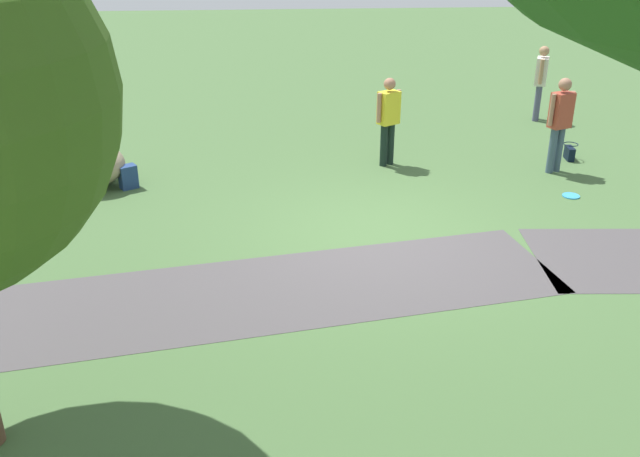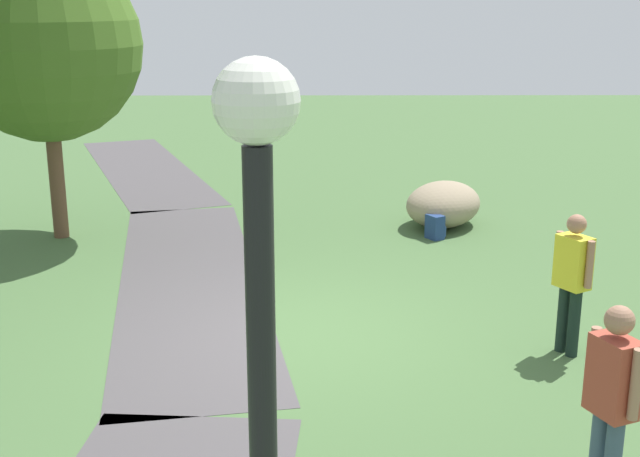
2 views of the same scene
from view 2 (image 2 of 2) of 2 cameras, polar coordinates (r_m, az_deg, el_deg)
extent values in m
plane|color=#446437|center=(9.90, -1.33, -7.17)|extent=(48.00, 48.00, 0.00)
cube|color=#494446|center=(11.83, -8.96, -3.46)|extent=(8.21, 3.24, 0.01)
cube|color=#494446|center=(19.50, -11.91, 4.02)|extent=(8.15, 4.63, 0.01)
cylinder|color=brown|center=(14.14, -17.61, 3.45)|extent=(0.25, 0.25, 2.04)
sphere|color=#466923|center=(13.88, -18.33, 11.83)|extent=(3.00, 3.00, 3.00)
sphere|color=white|center=(2.62, -4.41, 8.71)|extent=(0.28, 0.28, 0.28)
ellipsoid|color=gray|center=(14.43, 8.45, 1.66)|extent=(1.98, 1.85, 0.77)
cylinder|color=#3D5265|center=(7.01, 18.49, -14.62)|extent=(0.13, 0.13, 0.82)
cube|color=#A5412F|center=(6.63, 19.49, -9.55)|extent=(0.42, 0.36, 0.61)
cylinder|color=#A07257|center=(6.76, 18.26, -8.60)|extent=(0.08, 0.08, 0.55)
cylinder|color=#A07257|center=(6.48, 20.83, -9.98)|extent=(0.08, 0.08, 0.55)
sphere|color=#A07257|center=(6.46, 19.85, -5.94)|extent=(0.22, 0.22, 0.22)
cylinder|color=black|center=(9.68, 16.32, -5.92)|extent=(0.13, 0.13, 0.78)
cylinder|color=black|center=(9.58, 17.02, -6.21)|extent=(0.13, 0.13, 0.78)
cube|color=yellow|center=(9.40, 16.99, -2.21)|extent=(0.43, 0.39, 0.58)
cylinder|color=#A47156|center=(9.53, 16.04, -1.69)|extent=(0.08, 0.08, 0.52)
cylinder|color=#A47156|center=(9.26, 18.00, -2.37)|extent=(0.08, 0.08, 0.52)
sphere|color=#A47156|center=(9.29, 17.20, 0.29)|extent=(0.21, 0.21, 0.21)
cube|color=navy|center=(13.69, 7.88, 0.11)|extent=(0.34, 0.32, 0.40)
cube|color=navy|center=(13.79, 8.29, -0.13)|extent=(0.20, 0.15, 0.18)
camera|label=1|loc=(14.11, -42.92, 13.77)|focal=39.37mm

